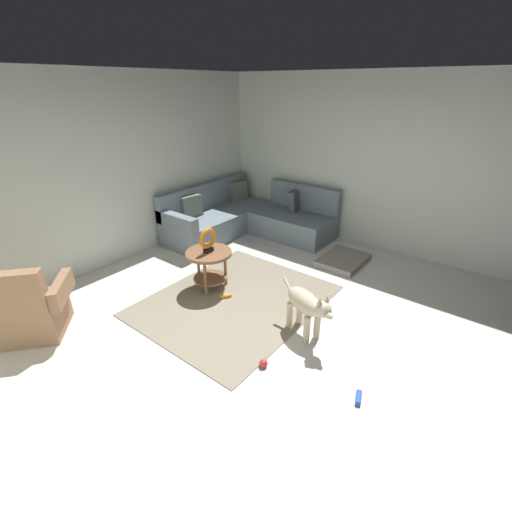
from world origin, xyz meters
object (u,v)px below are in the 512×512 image
(torus_sculpture, at_px, (208,240))
(dog_bed_mat, at_px, (343,260))
(dog_toy_ball, at_px, (264,363))
(dog, at_px, (307,305))
(sectional_couch, at_px, (247,218))
(armchair, at_px, (29,310))
(dog_toy_rope, at_px, (359,398))
(side_table, at_px, (209,260))
(dog_toy_bone, at_px, (225,296))

(torus_sculpture, relative_size, dog_bed_mat, 0.41)
(dog_toy_ball, bearing_deg, dog, -4.92)
(sectional_couch, xyz_separation_m, dog_toy_ball, (-2.56, -2.30, -0.25))
(armchair, xyz_separation_m, dog_toy_rope, (1.33, -3.19, -0.30))
(side_table, relative_size, torus_sculpture, 1.84)
(dog, xyz_separation_m, dog_toy_ball, (-0.68, 0.06, -0.34))
(dog, bearing_deg, dog_toy_ball, 16.95)
(sectional_couch, bearing_deg, armchair, -179.74)
(armchair, distance_m, dog, 2.97)
(torus_sculpture, relative_size, dog_toy_bone, 1.81)
(torus_sculpture, bearing_deg, dog_toy_ball, -117.49)
(dog_toy_ball, bearing_deg, side_table, 62.51)
(torus_sculpture, xyz_separation_m, dog_toy_rope, (-0.58, -2.37, -0.69))
(armchair, bearing_deg, dog_toy_ball, -22.77)
(dog, relative_size, dog_toy_ball, 9.64)
(armchair, relative_size, dog, 1.24)
(dog_bed_mat, bearing_deg, dog_toy_bone, 157.82)
(side_table, distance_m, dog_bed_mat, 2.13)
(torus_sculpture, xyz_separation_m, dog_toy_bone, (-0.08, -0.34, -0.68))
(dog_toy_ball, distance_m, dog_toy_rope, 0.92)
(torus_sculpture, bearing_deg, side_table, 82.87)
(armchair, height_order, dog_toy_rope, armchair)
(sectional_couch, height_order, dog, sectional_couch)
(armchair, bearing_deg, side_table, 17.39)
(armchair, xyz_separation_m, torus_sculpture, (1.90, -0.82, 0.39))
(dog_toy_rope, bearing_deg, torus_sculpture, 76.34)
(sectional_couch, distance_m, dog_toy_bone, 2.23)
(sectional_couch, bearing_deg, torus_sculpture, -155.09)
(side_table, height_order, dog_toy_bone, side_table)
(torus_sculpture, height_order, dog_toy_ball, torus_sculpture)
(dog, distance_m, dog_toy_rope, 1.04)
(dog_toy_bone, bearing_deg, armchair, 147.65)
(dog_toy_ball, bearing_deg, dog_toy_rope, -78.29)
(armchair, height_order, dog_bed_mat, armchair)
(sectional_couch, distance_m, dog, 3.02)
(side_table, height_order, dog_toy_ball, side_table)
(armchair, bearing_deg, dog_toy_bone, 8.35)
(armchair, distance_m, side_table, 2.07)
(armchair, bearing_deg, sectional_couch, 40.96)
(dog_bed_mat, height_order, dog, dog)
(side_table, distance_m, torus_sculpture, 0.29)
(sectional_couch, relative_size, dog_toy_ball, 26.92)
(sectional_couch, height_order, dog_toy_rope, sectional_couch)
(armchair, xyz_separation_m, dog, (1.83, -2.34, 0.05))
(dog_bed_mat, xyz_separation_m, dog_toy_rope, (-2.37, -1.27, -0.02))
(dog, bearing_deg, dog_toy_rope, 81.28)
(side_table, distance_m, dog, 1.53)
(armchair, distance_m, dog_toy_bone, 2.18)
(sectional_couch, bearing_deg, dog_toy_ball, -138.10)
(dog_toy_rope, bearing_deg, dog_bed_mat, 28.19)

